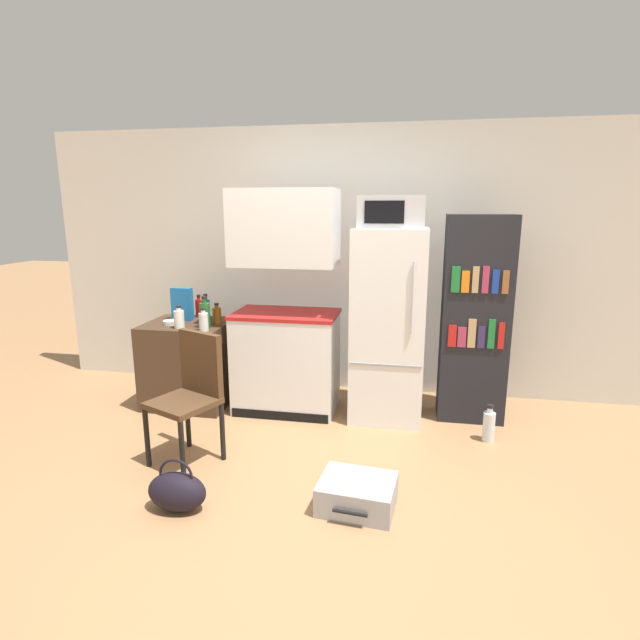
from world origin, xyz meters
name	(u,v)px	position (x,y,z in m)	size (l,w,h in m)	color
ground_plane	(307,493)	(0.00, 0.00, 0.00)	(24.00, 24.00, 0.00)	#A3754C
wall_back	(370,262)	(0.20, 2.00, 1.26)	(6.40, 0.10, 2.51)	beige
side_table	(190,363)	(-1.37, 1.29, 0.38)	(0.73, 0.63, 0.76)	#422D1E
kitchen_hutch	(286,312)	(-0.46, 1.32, 0.88)	(0.90, 0.57, 1.92)	white
refrigerator	(388,325)	(0.42, 1.32, 0.81)	(0.60, 0.59, 1.61)	white
microwave	(392,212)	(0.42, 1.32, 1.74)	(0.52, 0.40, 0.25)	#B7B7BC
bookshelf	(475,320)	(1.13, 1.43, 0.86)	(0.54, 0.35, 1.72)	black
bottle_milk_white	(179,319)	(-1.35, 1.09, 0.84)	(0.09, 0.09, 0.20)	white
bottle_ketchup_red	(199,308)	(-1.36, 1.55, 0.85)	(0.07, 0.07, 0.21)	#AD1914
bottle_clear_short	(204,321)	(-1.10, 1.03, 0.84)	(0.08, 0.08, 0.20)	silver
bottle_green_tall	(205,314)	(-1.13, 1.14, 0.88)	(0.09, 0.09, 0.28)	#1E6028
bottle_blue_soda	(206,310)	(-1.22, 1.38, 0.87)	(0.07, 0.07, 0.25)	#1E47A3
bottle_amber_beer	(217,316)	(-1.07, 1.26, 0.84)	(0.08, 0.08, 0.20)	brown
bowl	(171,322)	(-1.49, 1.20, 0.78)	(0.13, 0.13, 0.04)	silver
cereal_box	(182,304)	(-1.45, 1.39, 0.91)	(0.19, 0.07, 0.30)	#1E66A8
chair	(192,387)	(-0.89, 0.31, 0.54)	(0.53, 0.53, 0.92)	black
suitcase_large_flat	(357,494)	(0.33, -0.09, 0.09)	(0.48, 0.43, 0.18)	#99999E
handbag	(177,491)	(-0.73, -0.31, 0.12)	(0.36, 0.20, 0.33)	black
water_bottle_front	(489,426)	(1.23, 0.97, 0.13)	(0.09, 0.09, 0.30)	silver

